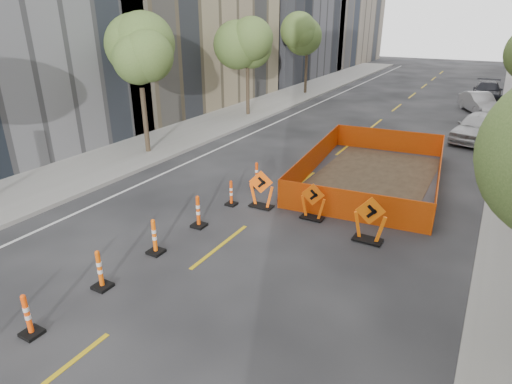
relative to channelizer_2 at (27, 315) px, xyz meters
The scene contains 19 objects.
ground_plane 2.04m from the channelizer_2, 42.26° to the left, with size 140.00×140.00×0.00m, color black.
sidewalk_left 15.32m from the channelizer_2, 119.51° to the left, with size 4.00×90.00×0.15m, color gray.
bld_left_d 43.88m from the channelizer_2, 110.98° to the left, with size 12.00×16.00×14.00m, color #4C4C51.
tree_l_b 13.87m from the channelizer_2, 121.51° to the left, with size 2.80×2.80×5.95m.
tree_l_c 22.78m from the channelizer_2, 108.03° to the left, with size 2.80×2.80×5.95m.
tree_l_d 32.33m from the channelizer_2, 102.50° to the left, with size 2.80×2.80×5.95m.
channelizer_2 is the anchor object (origin of this frame).
channelizer_3 2.02m from the channelizer_2, 90.20° to the left, with size 0.44×0.44×1.11m, color #E35409, non-canonical shape.
channelizer_4 4.04m from the channelizer_2, 89.73° to the left, with size 0.44×0.44×1.12m, color #FA5F0A, non-canonical shape.
channelizer_5 6.06m from the channelizer_2, 88.97° to the left, with size 0.44×0.44×1.13m, color #D54509, non-canonical shape.
channelizer_6 8.07m from the channelizer_2, 89.20° to the left, with size 0.38×0.38×0.97m, color #E34309, non-canonical shape.
channelizer_7 10.09m from the channelizer_2, 89.67° to the left, with size 0.42×0.42×1.07m, color #D63D09, non-canonical shape.
chevron_sign_left 8.53m from the channelizer_2, 82.06° to the left, with size 0.96×0.58×1.44m, color #FF5A0A, non-canonical shape.
chevron_sign_center 9.05m from the channelizer_2, 69.43° to the left, with size 0.88×0.53×1.32m, color #F25C0A, non-canonical shape.
chevron_sign_right 9.48m from the channelizer_2, 55.97° to the left, with size 1.01×0.60×1.51m, color #FF690A, non-canonical shape.
safety_fence 13.96m from the channelizer_2, 73.70° to the left, with size 5.25×8.93×1.12m, color orange, non-canonical shape.
parked_car_near 23.37m from the channelizer_2, 71.65° to the left, with size 1.86×4.62×1.57m, color #B5B5B7.
parked_car_mid 31.18m from the channelizer_2, 77.19° to the left, with size 1.49×4.27×1.41m, color #98969B.
parked_car_far 36.46m from the channelizer_2, 78.68° to the left, with size 2.12×5.21×1.51m, color black.
Camera 1 is at (6.58, -5.45, 6.59)m, focal length 30.00 mm.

